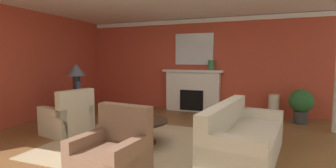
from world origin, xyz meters
The scene contains 18 objects.
ground_plane centered at (0.00, 0.00, 0.00)m, with size 9.74×9.74×0.00m, color brown.
wall_fireplace centered at (0.00, 3.28, 1.38)m, with size 8.09×0.12×2.76m, color #B7422D.
wall_window centered at (-3.80, 0.30, 1.38)m, with size 0.12×7.03×2.76m, color #B7422D.
crown_moulding centered at (0.00, 3.20, 2.68)m, with size 8.09×0.08×0.12m, color white.
area_rug centered at (-0.44, -0.09, 0.01)m, with size 3.20×2.75×0.01m, color tan.
fireplace centered at (-0.31, 3.07, 0.59)m, with size 1.80×0.35×1.24m.
mantel_mirror centered at (-0.31, 3.19, 1.86)m, with size 1.15×0.04×0.93m, color silver.
sofa centered at (1.36, -0.11, 0.30)m, with size 1.19×2.21×0.85m.
armchair_near_window centered at (-2.13, -0.09, 0.31)m, with size 0.96×0.96×0.95m.
armchair_facing_fireplace centered at (-0.13, -1.49, 0.31)m, with size 0.88×0.88×0.95m.
coffee_table centered at (-0.44, -0.09, 0.34)m, with size 1.00×1.00×0.45m.
side_table centered at (-2.66, 0.82, 0.40)m, with size 0.56×0.56×0.70m.
table_lamp centered at (-2.66, 0.82, 1.22)m, with size 0.44×0.44×0.75m.
vase_mantel_right centered at (0.24, 3.02, 1.39)m, with size 0.18×0.18×0.29m, color #33703D.
vase_tall_corner centered at (1.92, 2.77, 0.33)m, with size 0.26×0.26×0.65m, color beige.
vase_on_side_table centered at (-2.51, 0.70, 0.86)m, with size 0.11×0.11×0.32m, color navy.
book_red_cover centered at (-0.54, -0.04, 0.47)m, with size 0.24×0.17×0.04m, color navy.
potted_plant centered at (2.52, 2.59, 0.49)m, with size 0.56×0.56×0.83m.
Camera 1 is at (1.61, -4.11, 1.56)m, focal length 26.70 mm.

